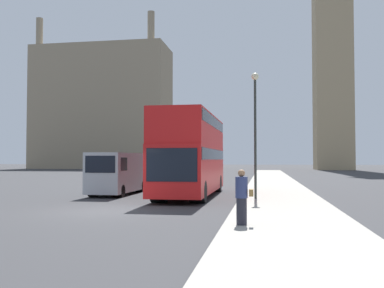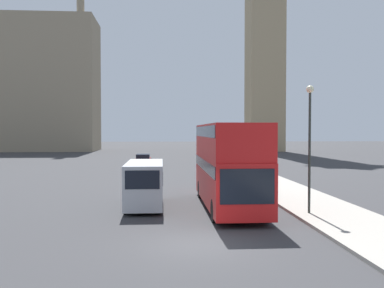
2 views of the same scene
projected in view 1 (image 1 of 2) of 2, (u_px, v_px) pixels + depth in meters
ground_plane at (106, 211)px, 16.90m from camera, size 300.00×300.00×0.00m
sidewalk_strip at (286, 213)px, 15.74m from camera, size 3.98×120.00×0.15m
clock_tower at (331, 1)px, 84.41m from camera, size 7.47×7.64×65.30m
building_block_distant at (102, 108)px, 96.27m from camera, size 29.76×12.25×33.08m
red_double_decker_bus at (191, 151)px, 23.60m from camera, size 2.62×10.13×4.44m
white_van at (118, 172)px, 24.84m from camera, size 1.95×5.66×2.41m
pedestrian at (242, 197)px, 12.35m from camera, size 0.51×0.35×1.60m
street_lamp at (255, 116)px, 20.75m from camera, size 0.36×0.36×6.11m
parked_sedan at (183, 171)px, 51.70m from camera, size 1.71×4.66×1.40m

